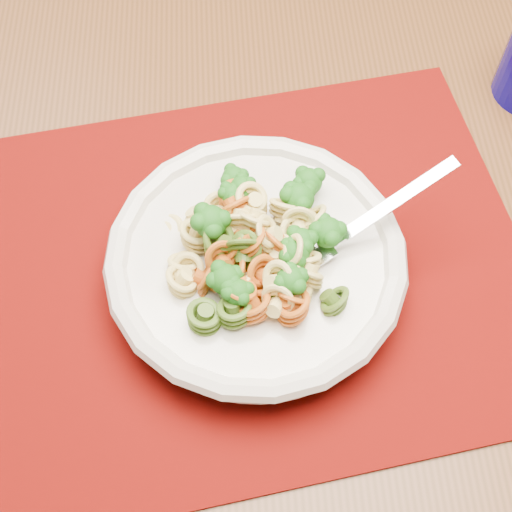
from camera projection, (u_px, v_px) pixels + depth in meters
name	position (u px, v px, depth m)	size (l,w,h in m)	color
dining_table	(269.00, 224.00, 0.79)	(1.49, 1.23, 0.72)	#5B3219
placemat	(245.00, 268.00, 0.64)	(0.50, 0.39, 0.00)	#5F0804
pasta_bowl	(256.00, 262.00, 0.60)	(0.26, 0.26, 0.05)	silver
pasta_broccoli_heap	(256.00, 252.00, 0.59)	(0.22, 0.22, 0.06)	#E1CC6F
fork	(319.00, 252.00, 0.59)	(0.19, 0.02, 0.01)	silver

